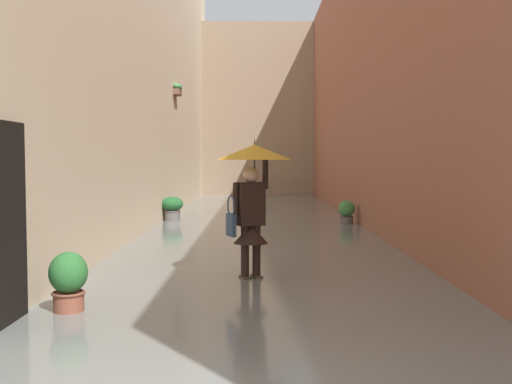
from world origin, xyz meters
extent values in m
plane|color=#605B56|center=(0.00, -13.08, 0.00)|extent=(65.39, 65.39, 0.00)
cube|color=slate|center=(0.00, -13.08, 0.03)|extent=(6.16, 32.16, 0.07)
cube|color=#935642|center=(-3.58, -13.08, 4.22)|extent=(1.80, 30.16, 8.44)
cube|color=black|center=(2.66, -3.63, 1.10)|extent=(0.08, 1.10, 2.20)
cube|color=brown|center=(2.58, -16.77, 3.93)|extent=(0.20, 0.70, 0.18)
ellipsoid|color=#428947|center=(2.58, -16.77, 4.09)|extent=(0.28, 0.76, 0.24)
cube|color=gray|center=(0.00, -27.06, 4.16)|extent=(8.96, 1.80, 8.32)
cube|color=#4C4233|center=(0.21, -6.13, 0.05)|extent=(0.19, 0.26, 0.10)
cylinder|color=black|center=(0.21, -6.13, 0.47)|extent=(0.16, 0.16, 0.74)
cube|color=#4C4233|center=(0.04, -6.20, 0.05)|extent=(0.19, 0.26, 0.10)
cylinder|color=black|center=(0.04, -6.20, 0.47)|extent=(0.16, 0.16, 0.74)
cube|color=black|center=(0.13, -6.17, 1.15)|extent=(0.43, 0.35, 0.63)
cone|color=black|center=(0.13, -6.17, 0.72)|extent=(0.65, 0.65, 0.28)
sphere|color=#DBB293|center=(0.13, -6.17, 1.57)|extent=(0.23, 0.23, 0.23)
cylinder|color=black|center=(-0.09, -6.25, 1.59)|extent=(0.11, 0.11, 0.44)
cylinder|color=black|center=(0.34, -6.08, 1.23)|extent=(0.11, 0.11, 0.48)
cylinder|color=black|center=(0.07, -6.19, 1.68)|extent=(0.02, 0.02, 0.44)
cone|color=gold|center=(0.07, -6.19, 1.90)|extent=(1.09, 1.09, 0.22)
cylinder|color=black|center=(0.07, -6.19, 2.04)|extent=(0.01, 0.01, 0.08)
cube|color=#334766|center=(0.40, -6.03, 0.86)|extent=(0.16, 0.28, 0.32)
torus|color=#334766|center=(0.40, -6.03, 1.14)|extent=(0.13, 0.29, 0.30)
cylinder|color=#66605B|center=(2.42, -14.28, 0.17)|extent=(0.44, 0.44, 0.34)
torus|color=#56524E|center=(2.42, -14.28, 0.34)|extent=(0.47, 0.47, 0.04)
ellipsoid|color=#23602D|center=(2.42, -14.28, 0.54)|extent=(0.61, 0.61, 0.40)
cylinder|color=brown|center=(2.18, -4.25, 0.14)|extent=(0.34, 0.34, 0.28)
torus|color=brown|center=(2.18, -4.25, 0.28)|extent=(0.38, 0.38, 0.04)
ellipsoid|color=#2D7033|center=(2.18, -4.25, 0.51)|extent=(0.44, 0.44, 0.47)
cylinder|color=#66605B|center=(-2.37, -13.47, 0.13)|extent=(0.34, 0.34, 0.26)
torus|color=#56524E|center=(-2.37, -13.47, 0.26)|extent=(0.37, 0.37, 0.04)
ellipsoid|color=#428947|center=(-2.37, -13.47, 0.47)|extent=(0.43, 0.43, 0.44)
camera|label=1|loc=(0.03, 2.49, 1.80)|focal=42.02mm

